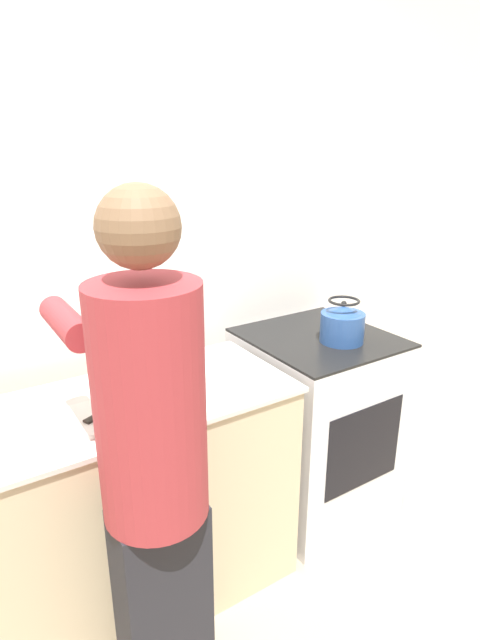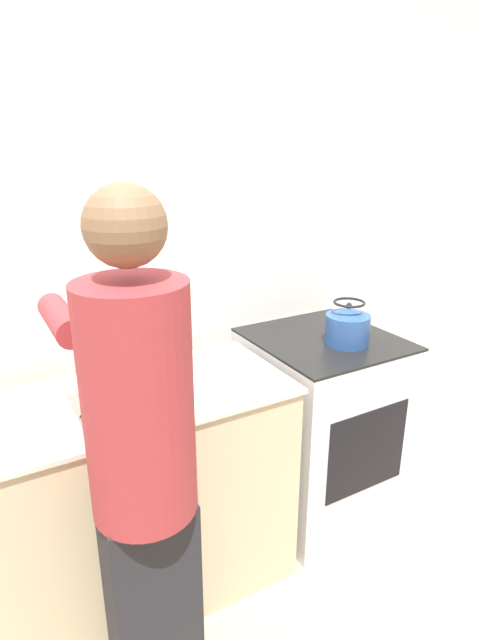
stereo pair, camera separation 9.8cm
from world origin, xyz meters
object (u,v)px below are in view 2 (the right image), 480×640
object	(u,v)px
oven	(320,425)
knife	(106,407)
kettle	(348,326)
cutting_board	(109,410)
person	(142,464)

from	to	relation	value
oven	knife	size ratio (longest dim) A/B	4.51
knife	kettle	world-z (taller)	kettle
oven	cutting_board	bearing A→B (deg)	-172.68
cutting_board	knife	bearing A→B (deg)	153.71
person	cutting_board	size ratio (longest dim) A/B	5.28
knife	kettle	xyz separation A→B (m)	(1.11, 0.03, 0.09)
person	knife	size ratio (longest dim) A/B	8.25
cutting_board	knife	xyz separation A→B (m)	(-0.01, 0.00, 0.01)
person	kettle	world-z (taller)	person
cutting_board	kettle	distance (m)	1.11
cutting_board	oven	bearing A→B (deg)	7.32
oven	person	xyz separation A→B (m)	(-1.08, -0.53, 0.47)
kettle	cutting_board	bearing A→B (deg)	-178.27
knife	cutting_board	bearing A→B (deg)	-48.94
person	knife	distance (m)	0.39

